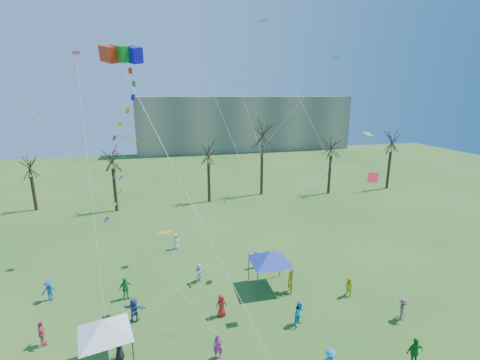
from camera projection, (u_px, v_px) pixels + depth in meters
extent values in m
cube|color=gray|center=(244.00, 123.00, 96.87)|extent=(60.00, 14.00, 15.00)
cylinder|color=black|center=(34.00, 194.00, 46.05)|extent=(0.44, 0.44, 4.75)
cylinder|color=black|center=(115.00, 190.00, 45.60)|extent=(0.44, 0.44, 5.98)
cylinder|color=black|center=(209.00, 182.00, 49.56)|extent=(0.44, 0.44, 5.95)
cylinder|color=black|center=(262.00, 170.00, 53.01)|extent=(0.44, 0.44, 7.94)
cylinder|color=black|center=(329.00, 175.00, 53.74)|extent=(0.44, 0.44, 6.22)
cylinder|color=black|center=(389.00, 170.00, 56.52)|extent=(0.44, 0.44, 6.39)
cube|color=red|center=(109.00, 54.00, 17.26)|extent=(1.06, 1.27, 1.05)
cube|color=#128C25|center=(121.00, 54.00, 17.40)|extent=(1.06, 1.27, 1.05)
cube|color=#160EBA|center=(133.00, 55.00, 17.54)|extent=(1.06, 1.27, 1.05)
cylinder|color=white|center=(203.00, 226.00, 15.74)|extent=(0.02, 0.02, 18.69)
cylinder|color=#3F3F44|center=(134.00, 357.00, 19.17)|extent=(0.08, 0.08, 2.14)
cylinder|color=#3F3F44|center=(82.00, 342.00, 20.33)|extent=(0.08, 0.08, 2.14)
cylinder|color=#3F3F44|center=(127.00, 329.00, 21.46)|extent=(0.08, 0.08, 2.14)
pyramid|color=white|center=(104.00, 327.00, 19.37)|extent=(3.98, 3.98, 0.92)
cylinder|color=#3F3F44|center=(258.00, 286.00, 26.12)|extent=(0.08, 0.08, 2.29)
cylinder|color=#3F3F44|center=(292.00, 281.00, 26.73)|extent=(0.08, 0.08, 2.29)
cylinder|color=#3F3F44|center=(249.00, 268.00, 28.80)|extent=(0.08, 0.08, 2.29)
cylinder|color=#3F3F44|center=(280.00, 264.00, 29.40)|extent=(0.08, 0.08, 2.29)
pyramid|color=#2033A2|center=(270.00, 257.00, 27.35)|extent=(4.36, 4.36, 0.98)
imported|color=#1B7B1C|center=(415.00, 352.00, 19.75)|extent=(1.10, 0.52, 1.83)
imported|color=black|center=(119.00, 347.00, 20.22)|extent=(0.63, 0.87, 1.66)
imported|color=#AD2B8B|center=(218.00, 346.00, 20.30)|extent=(0.66, 0.49, 1.66)
imported|color=#0EA1CC|center=(300.00, 313.00, 23.25)|extent=(1.11, 1.05, 1.80)
imported|color=brown|center=(403.00, 309.00, 23.79)|extent=(1.09, 1.21, 1.62)
imported|color=#E84D6C|center=(42.00, 334.00, 21.30)|extent=(0.86, 1.10, 1.74)
imported|color=#48569C|center=(134.00, 309.00, 23.67)|extent=(1.75, 1.02, 1.80)
imported|color=red|center=(221.00, 305.00, 24.18)|extent=(0.90, 0.64, 1.72)
imported|color=yellow|center=(290.00, 282.00, 27.03)|extent=(0.49, 0.71, 1.86)
imported|color=yellow|center=(349.00, 287.00, 26.53)|extent=(0.87, 0.94, 1.56)
imported|color=blue|center=(49.00, 291.00, 26.00)|extent=(1.13, 0.71, 1.67)
imported|color=green|center=(125.00, 288.00, 26.17)|extent=(1.16, 0.90, 1.84)
imported|color=silver|center=(199.00, 273.00, 28.58)|extent=(1.30, 1.55, 1.67)
imported|color=#0CAB9B|center=(255.00, 259.00, 30.93)|extent=(0.73, 0.64, 1.68)
imported|color=silver|center=(176.00, 241.00, 34.72)|extent=(0.93, 0.77, 1.64)
cube|color=#FD2AB8|center=(76.00, 53.00, 22.21)|extent=(0.66, 0.75, 0.16)
cylinder|color=white|center=(92.00, 200.00, 19.06)|extent=(0.01, 0.01, 20.52)
cube|color=yellow|center=(164.00, 233.00, 15.86)|extent=(0.96, 0.95, 0.27)
cylinder|color=white|center=(200.00, 304.00, 17.08)|extent=(0.01, 0.01, 8.23)
cube|color=#1995C2|center=(238.00, 83.00, 24.16)|extent=(0.67, 0.53, 0.21)
cylinder|color=white|center=(279.00, 203.00, 21.56)|extent=(0.01, 0.01, 18.22)
cube|color=#2935EB|center=(264.00, 21.00, 31.13)|extent=(0.86, 0.75, 0.19)
cylinder|color=white|center=(323.00, 147.00, 25.39)|extent=(0.01, 0.01, 28.10)
cube|color=red|center=(373.00, 177.00, 19.91)|extent=(0.88, 0.89, 0.46)
cylinder|color=white|center=(207.00, 272.00, 18.58)|extent=(0.01, 0.01, 22.22)
cube|color=#7ECD30|center=(368.00, 134.00, 27.01)|extent=(0.66, 0.79, 0.25)
cylinder|color=white|center=(261.00, 222.00, 23.56)|extent=(0.01, 0.01, 23.06)
cylinder|color=white|center=(92.00, 183.00, 22.31)|extent=(0.01, 0.01, 25.61)
cylinder|color=white|center=(226.00, 125.00, 26.88)|extent=(0.01, 0.01, 29.31)
cube|color=#DF258B|center=(308.00, 190.00, 23.35)|extent=(0.70, 0.57, 0.32)
cylinder|color=white|center=(356.00, 247.00, 23.51)|extent=(0.01, 0.01, 10.30)
cube|color=yellow|center=(130.00, 139.00, 18.99)|extent=(0.85, 0.85, 0.27)
cylinder|color=white|center=(83.00, 239.00, 20.09)|extent=(0.01, 0.01, 13.20)
cube|color=#1CBCD5|center=(336.00, 57.00, 28.63)|extent=(0.59, 0.67, 0.40)
cylinder|color=white|center=(245.00, 169.00, 26.10)|extent=(0.01, 0.01, 25.16)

